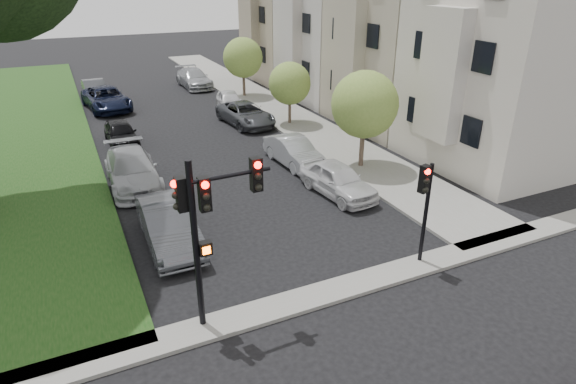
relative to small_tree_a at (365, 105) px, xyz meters
name	(u,v)px	position (x,y,z in m)	size (l,w,h in m)	color
ground	(371,336)	(-6.20, -10.01, -3.05)	(140.00, 140.00, 0.00)	black
grass_strip	(15,128)	(-15.20, 13.99, -2.99)	(8.00, 44.00, 0.12)	#143A0F
sidewalk_right	(260,101)	(0.55, 13.99, -2.99)	(3.50, 44.00, 0.12)	gray
sidewalk_cross	(332,291)	(-6.20, -8.01, -2.99)	(60.00, 1.00, 0.12)	gray
house_a	(517,12)	(6.25, -2.01, 3.88)	(7.70, 7.55, 15.97)	#B8B8B8
house_b	(408,3)	(6.25, 5.49, 3.88)	(7.70, 7.55, 15.97)	#AFAB93
small_tree_a	(365,105)	(0.00, 0.00, 0.00)	(3.06, 3.06, 4.59)	brown
small_tree_b	(290,83)	(0.00, 7.89, -0.55)	(2.51, 2.51, 3.77)	brown
small_tree_c	(243,58)	(0.00, 15.77, -0.19)	(2.87, 2.87, 4.30)	brown
traffic_signal_main	(208,214)	(-9.63, -7.78, 0.18)	(2.29, 0.59, 4.69)	black
traffic_signal_secondary	(425,196)	(-2.97, -7.82, -0.67)	(0.46, 0.37, 3.42)	black
car_parked_0	(338,180)	(-2.58, -2.17, -2.37)	(1.61, 4.01, 1.37)	silver
car_parked_1	(294,152)	(-2.71, 1.74, -2.39)	(1.40, 4.00, 1.32)	#999BA0
car_parked_2	(246,114)	(-2.43, 9.03, -2.39)	(2.19, 4.76, 1.32)	#3F4247
car_parked_3	(230,101)	(-2.24, 12.53, -2.40)	(1.53, 3.81, 1.30)	silver
car_parked_4	(194,78)	(-2.48, 20.60, -2.33)	(2.03, 4.99, 1.45)	#999BA0
car_parked_5	(169,225)	(-9.81, -3.23, -2.31)	(1.57, 4.49, 1.48)	#3F4247
car_parked_6	(132,170)	(-10.13, 2.46, -2.32)	(2.06, 5.06, 1.47)	#999BA0
car_parked_7	(121,133)	(-9.81, 8.37, -2.41)	(1.52, 3.77, 1.28)	black
car_parked_8	(106,99)	(-9.66, 16.34, -2.31)	(2.47, 5.35, 1.49)	black
car_parked_9	(95,90)	(-10.09, 19.73, -2.37)	(1.45, 4.17, 1.37)	#3F4247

